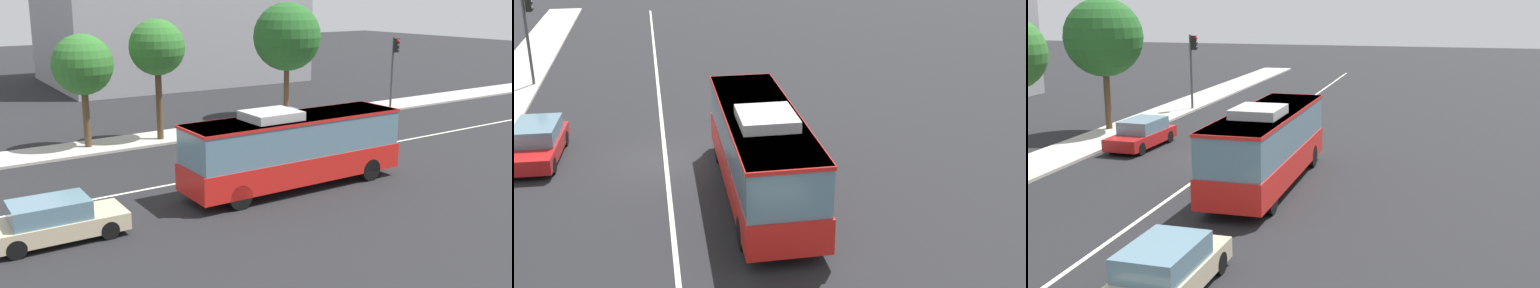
# 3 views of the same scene
# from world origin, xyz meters

# --- Properties ---
(ground_plane) EXTENTS (160.00, 160.00, 0.00)m
(ground_plane) POSITION_xyz_m (0.00, 0.00, 0.00)
(ground_plane) COLOR black
(sidewalk_kerb) EXTENTS (80.00, 3.00, 0.14)m
(sidewalk_kerb) POSITION_xyz_m (0.00, 8.02, 0.07)
(sidewalk_kerb) COLOR #B2ADA3
(sidewalk_kerb) RESTS_ON ground_plane
(lane_centre_line) EXTENTS (76.00, 0.16, 0.01)m
(lane_centre_line) POSITION_xyz_m (0.00, 0.00, 0.01)
(lane_centre_line) COLOR silver
(lane_centre_line) RESTS_ON ground_plane
(transit_bus) EXTENTS (10.03, 2.61, 3.46)m
(transit_bus) POSITION_xyz_m (-3.93, -3.18, 1.81)
(transit_bus) COLOR red
(transit_bus) RESTS_ON ground_plane
(sedan_red) EXTENTS (4.58, 2.01, 1.46)m
(sedan_red) POSITION_xyz_m (1.14, 5.00, 0.72)
(sedan_red) COLOR #B21919
(sedan_red) RESTS_ON ground_plane
(sedan_beige) EXTENTS (4.55, 1.94, 1.46)m
(sedan_beige) POSITION_xyz_m (-14.06, -3.36, 0.72)
(sedan_beige) COLOR #C6B793
(sedan_beige) RESTS_ON ground_plane
(traffic_light_mid_block) EXTENTS (0.33, 0.62, 5.20)m
(traffic_light_mid_block) POSITION_xyz_m (12.38, 6.71, 3.56)
(traffic_light_mid_block) COLOR #47474C
(traffic_light_mid_block) RESTS_ON ground_plane
(street_tree_kerbside_left) EXTENTS (3.08, 3.08, 6.83)m
(street_tree_kerbside_left) POSITION_xyz_m (-5.24, 7.54, 5.23)
(street_tree_kerbside_left) COLOR #4C3823
(street_tree_kerbside_left) RESTS_ON ground_plane
(street_tree_kerbside_centre) EXTENTS (4.45, 4.45, 7.64)m
(street_tree_kerbside_centre) POSITION_xyz_m (4.56, 8.84, 5.39)
(street_tree_kerbside_centre) COLOR #4C3823
(street_tree_kerbside_centre) RESTS_ON ground_plane
(street_tree_kerbside_right) EXTENTS (3.18, 3.18, 6.14)m
(street_tree_kerbside_right) POSITION_xyz_m (-9.22, 8.06, 4.51)
(street_tree_kerbside_right) COLOR #4C3823
(street_tree_kerbside_right) RESTS_ON ground_plane
(office_block_background) EXTENTS (23.02, 16.69, 13.60)m
(office_block_background) POSITION_xyz_m (6.31, 30.25, 6.80)
(office_block_background) COLOR #939399
(office_block_background) RESTS_ON ground_plane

